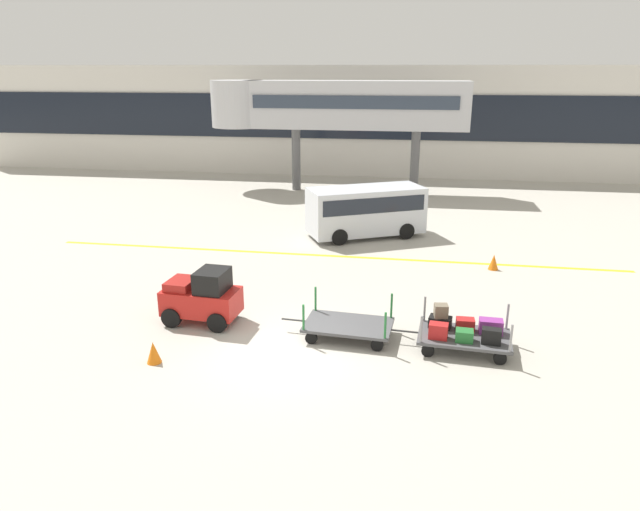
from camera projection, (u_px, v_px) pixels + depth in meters
ground_plane at (285, 349)px, 14.73m from camera, size 120.00×120.00×0.00m
apron_lead_line at (328, 256)px, 22.05m from camera, size 21.92×0.50×0.01m
terminal_building at (366, 121)px, 38.03m from camera, size 55.38×2.51×7.02m
jet_bridge at (326, 106)px, 32.27m from camera, size 14.51×3.00×6.19m
baggage_tug at (202, 297)px, 16.10m from camera, size 2.19×1.38×1.58m
baggage_cart_lead at (348, 325)px, 15.30m from camera, size 3.05×1.59×1.10m
baggage_cart_middle at (463, 332)px, 14.61m from camera, size 3.05×1.59×1.10m
shuttle_van at (366, 208)px, 24.24m from camera, size 5.15×3.82×2.10m
safety_cone_near at (494, 262)px, 20.48m from camera, size 0.36×0.36×0.55m
safety_cone_far at (154, 352)px, 14.00m from camera, size 0.36×0.36×0.55m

